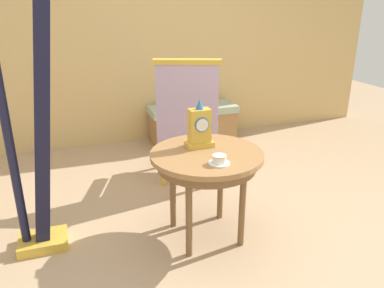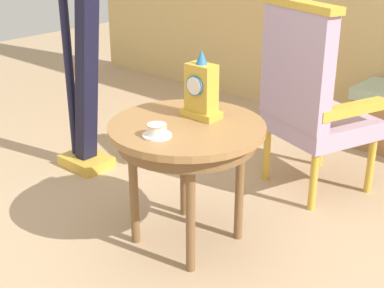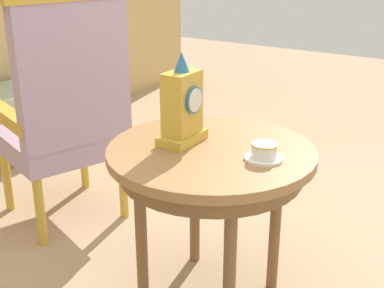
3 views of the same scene
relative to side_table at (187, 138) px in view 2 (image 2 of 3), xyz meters
name	(u,v)px [view 2 (image 2 of 3)]	position (x,y,z in m)	size (l,w,h in m)	color
ground_plane	(175,245)	(-0.01, -0.08, -0.57)	(10.00, 10.00, 0.00)	tan
side_table	(187,138)	(0.00, 0.00, 0.00)	(0.76, 0.76, 0.64)	#9E7042
teacup_left	(157,131)	(0.00, -0.20, 0.10)	(0.13, 0.13, 0.06)	white
mantel_clock	(201,91)	(-0.01, 0.12, 0.21)	(0.19, 0.11, 0.34)	gold
armchair	(310,97)	(0.16, 0.89, 0.03)	(0.69, 0.68, 1.14)	#B299B7
harp	(81,57)	(-1.07, 0.23, 0.18)	(0.40, 0.24, 1.85)	gold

